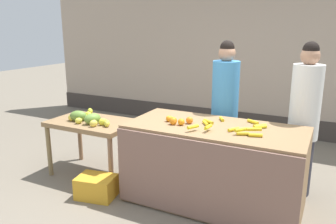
{
  "coord_description": "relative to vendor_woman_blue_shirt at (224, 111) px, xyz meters",
  "views": [
    {
      "loc": [
        1.48,
        -3.36,
        1.97
      ],
      "look_at": [
        -0.29,
        0.15,
        0.96
      ],
      "focal_mm": 35.77,
      "sensor_mm": 36.0,
      "label": 1
    }
  ],
  "objects": [
    {
      "name": "ground_plane",
      "position": [
        -0.25,
        -0.7,
        -0.91
      ],
      "size": [
        24.0,
        24.0,
        0.0
      ],
      "primitive_type": "plane",
      "color": "#756B5B"
    },
    {
      "name": "market_wall_back",
      "position": [
        -0.25,
        2.29,
        0.78
      ],
      "size": [
        9.01,
        0.23,
        3.44
      ],
      "color": "tan",
      "rests_on": "ground"
    },
    {
      "name": "fruit_stall_counter",
      "position": [
        0.11,
        -0.71,
        -0.45
      ],
      "size": [
        1.93,
        0.92,
        0.91
      ],
      "color": "olive",
      "rests_on": "ground"
    },
    {
      "name": "side_table_wooden",
      "position": [
        -1.6,
        -0.7,
        -0.25
      ],
      "size": [
        1.11,
        0.71,
        0.75
      ],
      "color": "olive",
      "rests_on": "ground"
    },
    {
      "name": "banana_bunch_pile",
      "position": [
        0.32,
        -0.71,
        0.03
      ],
      "size": [
        0.74,
        0.7,
        0.07
      ],
      "color": "gold",
      "rests_on": "fruit_stall_counter"
    },
    {
      "name": "orange_pile",
      "position": [
        -0.3,
        -0.8,
        0.04
      ],
      "size": [
        0.32,
        0.2,
        0.09
      ],
      "color": "orange",
      "rests_on": "fruit_stall_counter"
    },
    {
      "name": "mango_papaya_pile",
      "position": [
        -1.61,
        -0.77,
        -0.1
      ],
      "size": [
        0.72,
        0.6,
        0.14
      ],
      "color": "yellow",
      "rests_on": "side_table_wooden"
    },
    {
      "name": "vendor_woman_blue_shirt",
      "position": [
        0.0,
        0.0,
        0.0
      ],
      "size": [
        0.34,
        0.34,
        1.81
      ],
      "color": "#33333D",
      "rests_on": "ground"
    },
    {
      "name": "vendor_woman_white_shirt",
      "position": [
        0.95,
        -0.03,
        0.0
      ],
      "size": [
        0.34,
        0.34,
        1.81
      ],
      "color": "#33333D",
      "rests_on": "ground"
    },
    {
      "name": "produce_crate",
      "position": [
        -1.15,
        -1.21,
        -0.78
      ],
      "size": [
        0.49,
        0.4,
        0.26
      ],
      "primitive_type": "cube",
      "rotation": [
        0.0,
        0.0,
        0.19
      ],
      "color": "gold",
      "rests_on": "ground"
    },
    {
      "name": "produce_sack",
      "position": [
        -0.79,
        -0.02,
        -0.69
      ],
      "size": [
        0.45,
        0.42,
        0.44
      ],
      "primitive_type": "ellipsoid",
      "rotation": [
        0.0,
        0.0,
        0.42
      ],
      "color": "maroon",
      "rests_on": "ground"
    }
  ]
}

